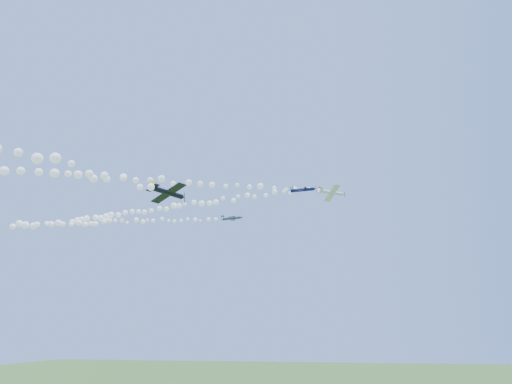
% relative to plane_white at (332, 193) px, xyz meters
% --- Properties ---
extents(plane_white, '(7.28, 7.36, 2.88)m').
position_rel_plane_white_xyz_m(plane_white, '(0.00, 0.00, 0.00)').
color(plane_white, silver).
extents(smoke_trail_white, '(80.85, 35.55, 3.10)m').
position_rel_plane_white_xyz_m(smoke_trail_white, '(-42.35, -17.81, -0.29)').
color(smoke_trail_white, white).
extents(plane_navy, '(6.65, 6.81, 2.29)m').
position_rel_plane_white_xyz_m(plane_navy, '(-6.78, -9.78, -2.08)').
color(plane_navy, '#0D0F39').
extents(smoke_trail_navy, '(69.63, 17.51, 2.63)m').
position_rel_plane_white_xyz_m(smoke_trail_navy, '(-43.49, -1.53, -2.28)').
color(smoke_trail_navy, white).
extents(plane_grey, '(6.27, 6.57, 1.67)m').
position_rel_plane_white_xyz_m(plane_grey, '(-27.65, 5.57, -4.11)').
color(plane_grey, '#353A4D').
extents(smoke_trail_grey, '(62.22, 8.27, 2.91)m').
position_rel_plane_white_xyz_m(smoke_trail_grey, '(-60.60, 2.28, -4.53)').
color(smoke_trail_grey, white).
extents(plane_black, '(7.42, 7.08, 2.43)m').
position_rel_plane_white_xyz_m(plane_black, '(-28.06, -40.44, -11.49)').
color(plane_black, black).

